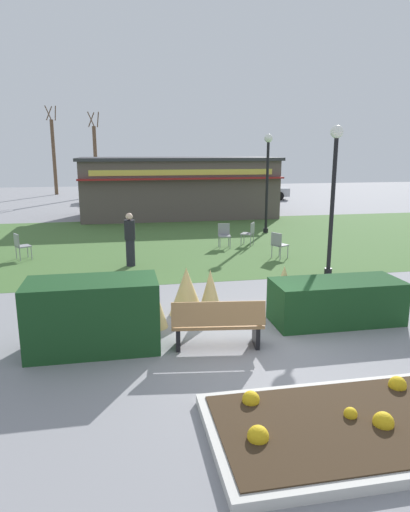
{
  "coord_description": "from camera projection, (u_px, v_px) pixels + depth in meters",
  "views": [
    {
      "loc": [
        -2.22,
        -7.84,
        3.6
      ],
      "look_at": [
        -0.21,
        2.8,
        1.07
      ],
      "focal_mm": 32.01,
      "sensor_mm": 36.0,
      "label": 1
    }
  ],
  "objects": [
    {
      "name": "hedge_left",
      "position": [
        93.0,
        315.0,
        8.3
      ],
      "size": [
        2.35,
        1.1,
        1.32
      ],
      "primitive_type": "cube",
      "color": "#19421E",
      "rests_on": "ground_plane"
    },
    {
      "name": "tree_left_bg",
      "position": [
        54.0,
        156.0,
        37.01
      ],
      "size": [
        0.91,
        0.96,
        7.02
      ],
      "color": "brown",
      "rests_on": "ground_plane"
    },
    {
      "name": "ground_plane",
      "position": [
        243.0,
        343.0,
        8.72
      ],
      "size": [
        80.0,
        80.0,
        0.0
      ],
      "primitive_type": "plane",
      "color": "gray"
    },
    {
      "name": "ornamental_grass_behind_far",
      "position": [
        210.0,
        293.0,
        9.99
      ],
      "size": [
        0.58,
        0.58,
        1.07
      ],
      "primitive_type": "cone",
      "color": "tan",
      "rests_on": "ground_plane"
    },
    {
      "name": "cafe_chair_east",
      "position": [
        278.0,
        243.0,
        15.38
      ],
      "size": [
        0.6,
        0.6,
        0.89
      ],
      "color": "gray",
      "rests_on": "ground_plane"
    },
    {
      "name": "ornamental_grass_behind_center",
      "position": [
        154.0,
        305.0,
        9.4
      ],
      "size": [
        0.55,
        0.55,
        0.94
      ],
      "primitive_type": "cone",
      "color": "tan",
      "rests_on": "ground_plane"
    },
    {
      "name": "lawn_patch",
      "position": [
        176.0,
        241.0,
        18.41
      ],
      "size": [
        36.0,
        12.0,
        0.01
      ],
      "primitive_type": "cube",
      "color": "#446B33",
      "rests_on": "ground_plane"
    },
    {
      "name": "lamppost_mid",
      "position": [
        334.0,
        183.0,
        12.85
      ],
      "size": [
        0.36,
        0.36,
        4.26
      ],
      "color": "black",
      "rests_on": "ground_plane"
    },
    {
      "name": "trash_bin",
      "position": [
        100.0,
        325.0,
        8.47
      ],
      "size": [
        0.52,
        0.52,
        0.84
      ],
      "primitive_type": "cylinder",
      "color": "#2D4233",
      "rests_on": "ground_plane"
    },
    {
      "name": "tree_right_bg",
      "position": [
        96.0,
        160.0,
        35.64
      ],
      "size": [
        0.91,
        0.96,
        6.43
      ],
      "color": "brown",
      "rests_on": "ground_plane"
    },
    {
      "name": "parked_car_west_slot",
      "position": [
        113.0,
        193.0,
        31.93
      ],
      "size": [
        4.3,
        2.26,
        1.2
      ],
      "color": "silver",
      "rests_on": "ground_plane"
    },
    {
      "name": "hedge_right",
      "position": [
        336.0,
        301.0,
        9.68
      ],
      "size": [
        2.73,
        1.1,
        0.92
      ],
      "primitive_type": "cube",
      "color": "#19421E",
      "rests_on": "ground_plane"
    },
    {
      "name": "cafe_chair_west",
      "position": [
        224.0,
        233.0,
        17.16
      ],
      "size": [
        0.48,
        0.48,
        0.89
      ],
      "color": "gray",
      "rests_on": "ground_plane"
    },
    {
      "name": "parked_car_east_slot",
      "position": [
        259.0,
        191.0,
        33.86
      ],
      "size": [
        4.33,
        2.31,
        1.2
      ],
      "color": "#B7BABF",
      "rests_on": "ground_plane"
    },
    {
      "name": "ornamental_grass_behind_left",
      "position": [
        186.0,
        291.0,
        10.13
      ],
      "size": [
        0.77,
        0.77,
        1.08
      ],
      "primitive_type": "cone",
      "color": "tan",
      "rests_on": "ground_plane"
    },
    {
      "name": "park_bench",
      "position": [
        218.0,
        324.0,
        8.38
      ],
      "size": [
        1.75,
        0.73,
        0.95
      ],
      "color": "#9E7547",
      "rests_on": "ground_plane"
    },
    {
      "name": "food_kiosk",
      "position": [
        178.0,
        187.0,
        25.06
      ],
      "size": [
        10.59,
        4.81,
        3.21
      ],
      "color": "#594C47",
      "rests_on": "ground_plane"
    },
    {
      "name": "cafe_chair_center",
      "position": [
        20.0,
        244.0,
        15.2
      ],
      "size": [
        0.6,
        0.6,
        0.89
      ],
      "color": "gray",
      "rests_on": "ground_plane"
    },
    {
      "name": "parked_car_center_slot",
      "position": [
        181.0,
        192.0,
        32.81
      ],
      "size": [
        4.33,
        2.32,
        1.2
      ],
      "color": "#2D6638",
      "rests_on": "ground_plane"
    },
    {
      "name": "cafe_chair_north",
      "position": [
        250.0,
        232.0,
        17.49
      ],
      "size": [
        0.61,
        0.61,
        0.89
      ],
      "color": "gray",
      "rests_on": "ground_plane"
    },
    {
      "name": "lamppost_far",
      "position": [
        267.0,
        172.0,
        19.71
      ],
      "size": [
        0.36,
        0.36,
        4.26
      ],
      "color": "black",
      "rests_on": "ground_plane"
    },
    {
      "name": "flower_bed",
      "position": [
        363.0,
        424.0,
        5.97
      ],
      "size": [
        4.13,
        2.16,
        0.33
      ],
      "color": "beige",
      "rests_on": "ground_plane"
    },
    {
      "name": "person_strolling",
      "position": [
        130.0,
        239.0,
        14.31
      ],
      "size": [
        0.34,
        0.34,
        1.69
      ],
      "rotation": [
        0.0,
        0.0,
        5.32
      ],
      "color": "#23232D",
      "rests_on": "ground_plane"
    },
    {
      "name": "ornamental_grass_behind_right",
      "position": [
        284.0,
        289.0,
        10.3
      ],
      "size": [
        0.7,
        0.7,
        1.07
      ],
      "primitive_type": "cone",
      "color": "tan",
      "rests_on": "ground_plane"
    }
  ]
}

